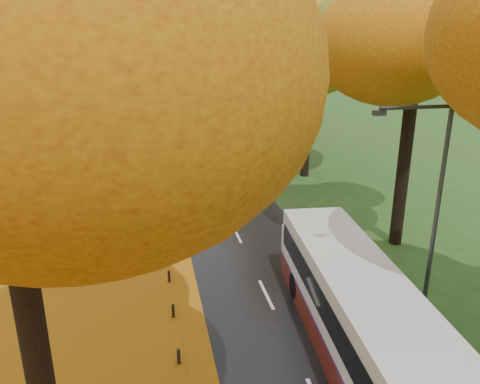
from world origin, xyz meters
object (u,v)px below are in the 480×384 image
object	(u,v)px
car_white	(178,170)
car_silver	(168,141)
streetlamp_near	(429,213)
streetlamp_mid	(258,107)
bus	(356,308)
car_dark	(165,128)
streetlamp_far	(214,80)

from	to	relation	value
car_white	car_silver	size ratio (longest dim) A/B	0.92
streetlamp_near	streetlamp_mid	size ratio (longest dim) A/B	1.00
bus	car_dark	size ratio (longest dim) A/B	2.81
streetlamp_near	car_dark	distance (m)	37.39
streetlamp_near	bus	xyz separation A→B (m)	(-2.02, 0.16, -3.16)
bus	car_silver	distance (m)	30.21
bus	car_dark	bearing A→B (deg)	101.14
streetlamp_far	bus	bearing A→B (deg)	-92.64
streetlamp_mid	car_silver	world-z (taller)	streetlamp_mid
streetlamp_near	car_dark	bearing A→B (deg)	99.75
car_white	bus	bearing A→B (deg)	-61.19
car_dark	bus	bearing A→B (deg)	-74.52
streetlamp_near	streetlamp_mid	xyz separation A→B (m)	(0.00, 22.00, 0.00)
streetlamp_far	car_dark	world-z (taller)	streetlamp_far
car_silver	car_dark	size ratio (longest dim) A/B	1.02
streetlamp_near	car_white	world-z (taller)	streetlamp_near
bus	car_white	world-z (taller)	bus
streetlamp_near	streetlamp_far	bearing A→B (deg)	90.00
streetlamp_mid	streetlamp_near	bearing A→B (deg)	-90.00
streetlamp_far	car_dark	xyz separation A→B (m)	(-6.30, -7.37, -4.10)
streetlamp_far	car_silver	distance (m)	15.81
streetlamp_near	bus	world-z (taller)	streetlamp_near
car_silver	streetlamp_far	bearing A→B (deg)	73.89
car_silver	streetlamp_mid	bearing A→B (deg)	-43.80
streetlamp_near	car_silver	xyz separation A→B (m)	(-6.30, 30.06, -4.00)
streetlamp_far	car_silver	world-z (taller)	streetlamp_far
car_white	car_silver	distance (m)	9.49
streetlamp_far	bus	xyz separation A→B (m)	(-2.02, -43.84, -3.16)
car_silver	streetlamp_near	bearing A→B (deg)	-69.97
streetlamp_mid	car_dark	size ratio (longest dim) A/B	2.01
bus	streetlamp_near	bearing A→B (deg)	-0.14
car_dark	car_silver	bearing A→B (deg)	-81.21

